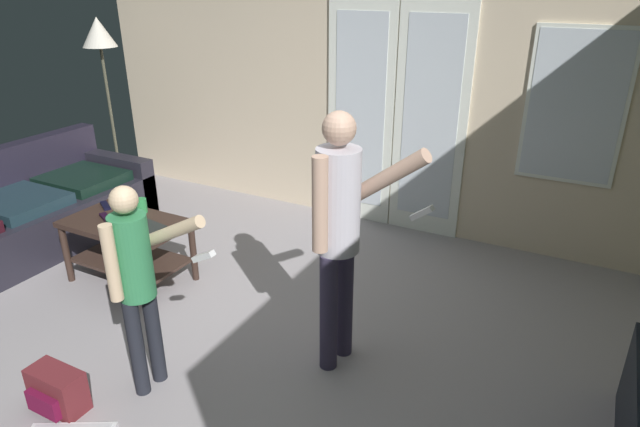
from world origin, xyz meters
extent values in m
cube|color=#999397|center=(0.00, 0.00, -0.01)|extent=(5.85, 4.81, 0.02)
cube|color=beige|center=(0.00, 2.37, 1.43)|extent=(5.85, 0.06, 2.86)
cube|color=white|center=(-0.04, 2.33, 0.99)|extent=(0.64, 0.02, 2.04)
cube|color=silver|center=(-0.04, 2.32, 1.04)|extent=(0.48, 0.01, 1.74)
cube|color=white|center=(0.61, 2.33, 0.99)|extent=(0.64, 0.02, 2.04)
cube|color=silver|center=(0.61, 2.32, 1.04)|extent=(0.48, 0.01, 1.74)
cube|color=white|center=(1.71, 2.33, 1.27)|extent=(0.71, 0.02, 1.18)
cube|color=silver|center=(1.71, 2.32, 1.27)|extent=(0.65, 0.01, 1.12)
cube|color=#23212B|center=(-2.28, 0.36, 0.20)|extent=(0.91, 2.27, 0.41)
cube|color=#23212B|center=(-2.28, 1.41, 0.28)|extent=(0.91, 0.16, 0.57)
cube|color=#1C313A|center=(-2.25, 0.36, 0.45)|extent=(0.68, 0.60, 0.09)
cube|color=black|center=(-2.25, 1.01, 0.45)|extent=(0.68, 0.60, 0.09)
cube|color=#35241D|center=(-1.08, 0.42, 0.48)|extent=(0.91, 0.54, 0.04)
cube|color=#3C2A22|center=(-1.08, 0.42, 0.17)|extent=(0.83, 0.46, 0.02)
cylinder|color=#35241D|center=(-1.51, 0.19, 0.23)|extent=(0.05, 0.05, 0.46)
cylinder|color=#35241D|center=(-0.66, 0.19, 0.23)|extent=(0.05, 0.05, 0.46)
cylinder|color=#35241D|center=(-1.51, 0.65, 0.23)|extent=(0.05, 0.05, 0.46)
cylinder|color=#35241D|center=(-0.66, 0.65, 0.23)|extent=(0.05, 0.05, 0.46)
cylinder|color=#3A324C|center=(0.72, 0.22, 0.38)|extent=(0.11, 0.11, 0.76)
cylinder|color=#3A324C|center=(0.74, 0.38, 0.38)|extent=(0.11, 0.11, 0.76)
cylinder|color=silver|center=(0.73, 0.30, 1.05)|extent=(0.25, 0.25, 0.59)
sphere|color=#DAAD93|center=(0.73, 0.30, 1.45)|extent=(0.18, 0.18, 0.18)
cylinder|color=#DAAD93|center=(0.71, 0.14, 1.08)|extent=(0.09, 0.09, 0.53)
cylinder|color=#DAAD93|center=(0.96, 0.43, 1.19)|extent=(0.48, 0.15, 0.38)
cube|color=white|center=(1.17, 0.40, 1.03)|extent=(0.13, 0.06, 0.11)
cylinder|color=black|center=(-0.11, -0.47, 0.30)|extent=(0.08, 0.08, 0.60)
cylinder|color=black|center=(-0.11, -0.34, 0.30)|extent=(0.08, 0.08, 0.60)
cylinder|color=#32824F|center=(-0.11, -0.41, 0.83)|extent=(0.20, 0.20, 0.47)
sphere|color=beige|center=(-0.11, -0.41, 1.15)|extent=(0.14, 0.14, 0.14)
cylinder|color=beige|center=(-0.11, -0.54, 0.86)|extent=(0.07, 0.07, 0.42)
cylinder|color=beige|center=(0.08, -0.28, 0.97)|extent=(0.40, 0.08, 0.25)
cube|color=white|center=(0.27, -0.29, 0.88)|extent=(0.14, 0.04, 0.09)
cylinder|color=#2D2D22|center=(-2.63, 1.79, 0.01)|extent=(0.26, 0.26, 0.02)
cylinder|color=#4C4B3A|center=(-2.63, 1.79, 0.78)|extent=(0.03, 0.03, 1.57)
cone|color=silver|center=(-2.63, 1.79, 1.67)|extent=(0.33, 0.33, 0.28)
cube|color=maroon|center=(-0.42, -0.77, 0.12)|extent=(0.32, 0.15, 0.24)
cube|color=maroon|center=(-0.42, -0.87, 0.09)|extent=(0.22, 0.04, 0.12)
cube|color=black|center=(-0.90, 0.38, 0.51)|extent=(0.39, 0.28, 0.02)
cylinder|color=#2F924A|center=(-1.10, 0.61, 0.55)|extent=(0.09, 0.09, 0.11)
cube|color=black|center=(-1.43, 0.55, 0.51)|extent=(0.17, 0.13, 0.02)
cube|color=black|center=(-1.24, 0.39, 0.51)|extent=(0.18, 0.12, 0.02)
camera|label=1|loc=(1.92, -2.15, 2.17)|focal=30.53mm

